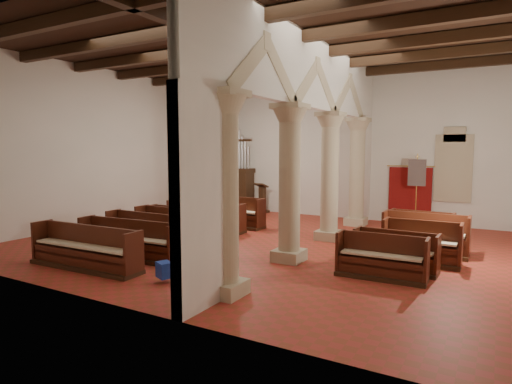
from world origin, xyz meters
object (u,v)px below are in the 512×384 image
at_px(lectern, 262,200).
at_px(aisle_pew_0, 381,264).
at_px(pipe_organ, 232,181).
at_px(nave_pew_0, 85,254).
at_px(processional_banner, 416,206).

distance_m(lectern, aisle_pew_0, 10.18).
bearing_deg(pipe_organ, nave_pew_0, -77.57).
bearing_deg(aisle_pew_0, pipe_organ, 138.73).
relative_size(lectern, aisle_pew_0, 0.68).
height_order(pipe_organ, nave_pew_0, pipe_organ).
distance_m(lectern, nave_pew_0, 10.11).
height_order(lectern, aisle_pew_0, lectern).
bearing_deg(processional_banner, nave_pew_0, -121.46).
bearing_deg(processional_banner, aisle_pew_0, -85.50).
height_order(lectern, nave_pew_0, lectern).
xyz_separation_m(nave_pew_0, aisle_pew_0, (6.53, 2.80, -0.01)).
distance_m(pipe_organ, lectern, 1.84).
relative_size(pipe_organ, aisle_pew_0, 2.18).
height_order(pipe_organ, aisle_pew_0, pipe_organ).
relative_size(lectern, nave_pew_0, 0.42).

